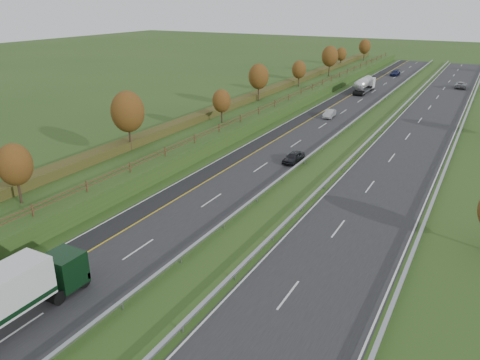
% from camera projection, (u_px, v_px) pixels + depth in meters
% --- Properties ---
extents(ground, '(400.00, 400.00, 0.00)m').
position_uv_depth(ground, '(355.00, 137.00, 73.41)').
color(ground, '#294819').
rests_on(ground, ground).
extents(near_carriageway, '(10.50, 200.00, 0.04)m').
position_uv_depth(near_carriageway, '(318.00, 124.00, 81.05)').
color(near_carriageway, '#232326').
rests_on(near_carriageway, ground).
extents(far_carriageway, '(10.50, 200.00, 0.04)m').
position_uv_depth(far_carriageway, '(417.00, 136.00, 73.72)').
color(far_carriageway, '#232326').
rests_on(far_carriageway, ground).
extents(hard_shoulder, '(3.00, 200.00, 0.04)m').
position_uv_depth(hard_shoulder, '(297.00, 121.00, 82.72)').
color(hard_shoulder, black).
rests_on(hard_shoulder, ground).
extents(lane_markings, '(26.75, 200.00, 0.01)m').
position_uv_depth(lane_markings, '(354.00, 128.00, 78.10)').
color(lane_markings, silver).
rests_on(lane_markings, near_carriageway).
extents(embankment_left, '(12.00, 200.00, 2.00)m').
position_uv_depth(embankment_left, '(251.00, 110.00, 86.48)').
color(embankment_left, '#294819').
rests_on(embankment_left, ground).
extents(hedge_left, '(2.20, 180.00, 1.10)m').
position_uv_depth(hedge_left, '(242.00, 101.00, 86.80)').
color(hedge_left, '#383D19').
rests_on(hedge_left, embankment_left).
extents(fence_left, '(0.12, 189.06, 1.20)m').
position_uv_depth(fence_left, '(272.00, 104.00, 83.51)').
color(fence_left, '#422B19').
rests_on(fence_left, embankment_left).
extents(median_barrier_near, '(0.32, 200.00, 0.71)m').
position_uv_depth(median_barrier_near, '(350.00, 124.00, 78.30)').
color(median_barrier_near, '#92959A').
rests_on(median_barrier_near, ground).
extents(median_barrier_far, '(0.32, 200.00, 0.71)m').
position_uv_depth(median_barrier_far, '(381.00, 128.00, 76.04)').
color(median_barrier_far, '#92959A').
rests_on(median_barrier_far, ground).
extents(outer_barrier_far, '(0.32, 200.00, 0.71)m').
position_uv_depth(outer_barrier_far, '(458.00, 137.00, 70.92)').
color(outer_barrier_far, '#92959A').
rests_on(outer_barrier_far, ground).
extents(trees_left, '(6.64, 164.30, 7.66)m').
position_uv_depth(trees_left, '(244.00, 84.00, 81.61)').
color(trees_left, '#2D2116').
rests_on(trees_left, embankment_left).
extents(road_tanker, '(2.40, 11.22, 3.46)m').
position_uv_depth(road_tanker, '(365.00, 84.00, 107.70)').
color(road_tanker, silver).
rests_on(road_tanker, near_carriageway).
extents(car_dark_near, '(2.05, 4.25, 1.40)m').
position_uv_depth(car_dark_near, '(294.00, 157.00, 61.57)').
color(car_dark_near, black).
rests_on(car_dark_near, near_carriageway).
extents(car_silver_mid, '(1.82, 4.43, 1.43)m').
position_uv_depth(car_silver_mid, '(329.00, 113.00, 85.04)').
color(car_silver_mid, '#97989C').
rests_on(car_silver_mid, near_carriageway).
extents(car_small_far, '(2.20, 5.12, 1.47)m').
position_uv_depth(car_small_far, '(395.00, 73.00, 131.59)').
color(car_small_far, '#14193F').
rests_on(car_small_far, near_carriageway).
extents(car_oncoming, '(2.60, 5.50, 1.52)m').
position_uv_depth(car_oncoming, '(461.00, 85.00, 113.26)').
color(car_oncoming, '#98989C').
rests_on(car_oncoming, far_carriageway).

